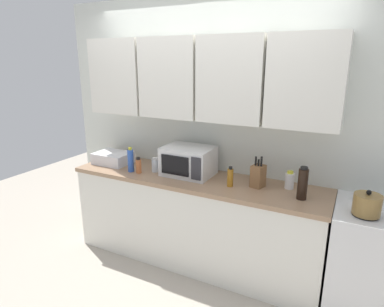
{
  "coord_description": "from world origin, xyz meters",
  "views": [
    {
      "loc": [
        1.33,
        -2.96,
        1.99
      ],
      "look_at": [
        -0.06,
        -0.25,
        1.12
      ],
      "focal_mm": 30.59,
      "sensor_mm": 36.0,
      "label": 1
    }
  ],
  "objects_px": {
    "microwave": "(188,161)",
    "bottle_amber_vinegar": "(230,177)",
    "bottle_spice_jar": "(139,166)",
    "stove_range": "(381,265)",
    "bottle_white_jar": "(290,180)",
    "dish_rack": "(113,158)",
    "bottle_blue_cleaner": "(131,160)",
    "bottle_soy_dark": "(303,184)",
    "kettle": "(367,204)",
    "knife_block": "(258,176)",
    "bottle_clear_tall": "(155,165)"
  },
  "relations": [
    {
      "from": "kettle",
      "to": "bottle_white_jar",
      "type": "height_order",
      "value": "kettle"
    },
    {
      "from": "dish_rack",
      "to": "bottle_soy_dark",
      "type": "distance_m",
      "value": 2.01
    },
    {
      "from": "knife_block",
      "to": "bottle_soy_dark",
      "type": "relative_size",
      "value": 1.04
    },
    {
      "from": "bottle_amber_vinegar",
      "to": "bottle_white_jar",
      "type": "distance_m",
      "value": 0.52
    },
    {
      "from": "bottle_clear_tall",
      "to": "bottle_white_jar",
      "type": "bearing_deg",
      "value": 6.76
    },
    {
      "from": "microwave",
      "to": "bottle_blue_cleaner",
      "type": "distance_m",
      "value": 0.59
    },
    {
      "from": "kettle",
      "to": "bottle_amber_vinegar",
      "type": "height_order",
      "value": "kettle"
    },
    {
      "from": "microwave",
      "to": "bottle_clear_tall",
      "type": "height_order",
      "value": "microwave"
    },
    {
      "from": "knife_block",
      "to": "bottle_amber_vinegar",
      "type": "relative_size",
      "value": 1.56
    },
    {
      "from": "microwave",
      "to": "bottle_amber_vinegar",
      "type": "height_order",
      "value": "microwave"
    },
    {
      "from": "dish_rack",
      "to": "bottle_white_jar",
      "type": "height_order",
      "value": "bottle_white_jar"
    },
    {
      "from": "bottle_soy_dark",
      "to": "bottle_clear_tall",
      "type": "height_order",
      "value": "bottle_soy_dark"
    },
    {
      "from": "microwave",
      "to": "stove_range",
      "type": "bearing_deg",
      "value": -2.18
    },
    {
      "from": "bottle_white_jar",
      "to": "bottle_clear_tall",
      "type": "height_order",
      "value": "bottle_white_jar"
    },
    {
      "from": "bottle_spice_jar",
      "to": "bottle_white_jar",
      "type": "relative_size",
      "value": 1.02
    },
    {
      "from": "microwave",
      "to": "bottle_white_jar",
      "type": "distance_m",
      "value": 0.97
    },
    {
      "from": "knife_block",
      "to": "bottle_amber_vinegar",
      "type": "distance_m",
      "value": 0.25
    },
    {
      "from": "bottle_clear_tall",
      "to": "bottle_spice_jar",
      "type": "bearing_deg",
      "value": -138.01
    },
    {
      "from": "knife_block",
      "to": "bottle_white_jar",
      "type": "bearing_deg",
      "value": 19.15
    },
    {
      "from": "bottle_soy_dark",
      "to": "bottle_white_jar",
      "type": "xyz_separation_m",
      "value": [
        -0.13,
        0.19,
        -0.06
      ]
    },
    {
      "from": "microwave",
      "to": "bottle_soy_dark",
      "type": "xyz_separation_m",
      "value": [
        1.1,
        -0.11,
        -0.01
      ]
    },
    {
      "from": "bottle_blue_cleaner",
      "to": "knife_block",
      "type": "bearing_deg",
      "value": 7.89
    },
    {
      "from": "stove_range",
      "to": "dish_rack",
      "type": "bearing_deg",
      "value": 179.57
    },
    {
      "from": "stove_range",
      "to": "bottle_soy_dark",
      "type": "xyz_separation_m",
      "value": [
        -0.64,
        -0.04,
        0.58
      ]
    },
    {
      "from": "dish_rack",
      "to": "bottle_amber_vinegar",
      "type": "distance_m",
      "value": 1.39
    },
    {
      "from": "knife_block",
      "to": "bottle_clear_tall",
      "type": "xyz_separation_m",
      "value": [
        -1.04,
        -0.06,
        -0.03
      ]
    },
    {
      "from": "microwave",
      "to": "knife_block",
      "type": "relative_size",
      "value": 1.67
    },
    {
      "from": "dish_rack",
      "to": "knife_block",
      "type": "height_order",
      "value": "knife_block"
    },
    {
      "from": "kettle",
      "to": "bottle_amber_vinegar",
      "type": "relative_size",
      "value": 1.04
    },
    {
      "from": "microwave",
      "to": "bottle_soy_dark",
      "type": "distance_m",
      "value": 1.1
    },
    {
      "from": "dish_rack",
      "to": "bottle_spice_jar",
      "type": "distance_m",
      "value": 0.46
    },
    {
      "from": "bottle_soy_dark",
      "to": "bottle_white_jar",
      "type": "height_order",
      "value": "bottle_soy_dark"
    },
    {
      "from": "dish_rack",
      "to": "microwave",
      "type": "bearing_deg",
      "value": 2.9
    },
    {
      "from": "bottle_spice_jar",
      "to": "stove_range",
      "type": "bearing_deg",
      "value": 3.1
    },
    {
      "from": "bottle_amber_vinegar",
      "to": "bottle_white_jar",
      "type": "height_order",
      "value": "bottle_amber_vinegar"
    },
    {
      "from": "microwave",
      "to": "bottle_amber_vinegar",
      "type": "distance_m",
      "value": 0.49
    },
    {
      "from": "kettle",
      "to": "microwave",
      "type": "relative_size",
      "value": 0.4
    },
    {
      "from": "stove_range",
      "to": "bottle_blue_cleaner",
      "type": "bearing_deg",
      "value": -177.05
    },
    {
      "from": "bottle_clear_tall",
      "to": "bottle_amber_vinegar",
      "type": "bearing_deg",
      "value": -2.44
    },
    {
      "from": "bottle_spice_jar",
      "to": "bottle_clear_tall",
      "type": "relative_size",
      "value": 1.11
    },
    {
      "from": "microwave",
      "to": "dish_rack",
      "type": "bearing_deg",
      "value": -177.1
    },
    {
      "from": "bottle_white_jar",
      "to": "stove_range",
      "type": "bearing_deg",
      "value": -10.8
    },
    {
      "from": "bottle_spice_jar",
      "to": "bottle_white_jar",
      "type": "distance_m",
      "value": 1.45
    },
    {
      "from": "microwave",
      "to": "bottle_soy_dark",
      "type": "height_order",
      "value": "microwave"
    },
    {
      "from": "knife_block",
      "to": "bottle_soy_dark",
      "type": "bearing_deg",
      "value": -14.06
    },
    {
      "from": "bottle_blue_cleaner",
      "to": "bottle_soy_dark",
      "type": "bearing_deg",
      "value": 2.64
    },
    {
      "from": "kettle",
      "to": "bottle_blue_cleaner",
      "type": "distance_m",
      "value": 2.13
    },
    {
      "from": "bottle_clear_tall",
      "to": "knife_block",
      "type": "bearing_deg",
      "value": 3.54
    },
    {
      "from": "bottle_spice_jar",
      "to": "bottle_white_jar",
      "type": "height_order",
      "value": "bottle_spice_jar"
    },
    {
      "from": "kettle",
      "to": "bottle_soy_dark",
      "type": "relative_size",
      "value": 0.7
    }
  ]
}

